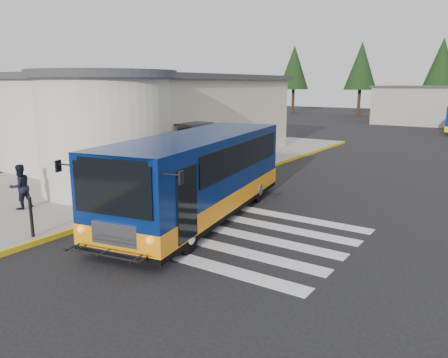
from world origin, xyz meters
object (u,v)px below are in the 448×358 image
Objects in this scene: pedestrian_b at (20,187)px; transit_bus at (199,179)px; pedestrian_a at (120,183)px; bollard at (31,217)px.

transit_bus is at bearing 119.16° from pedestrian_b.
pedestrian_a is (-2.91, -0.83, -0.35)m from transit_bus.
bollard is (0.39, -3.73, -0.24)m from pedestrian_a.
transit_bus is 8.64× the size of bollard.
pedestrian_b is at bearing 153.23° from bollard.
pedestrian_b is (-2.57, -2.24, -0.05)m from pedestrian_a.
pedestrian_a is at bearing 95.94° from bollard.
transit_bus reaches higher than bollard.
bollard is at bearing -129.56° from transit_bus.
pedestrian_b is (-5.47, -3.06, -0.40)m from transit_bus.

